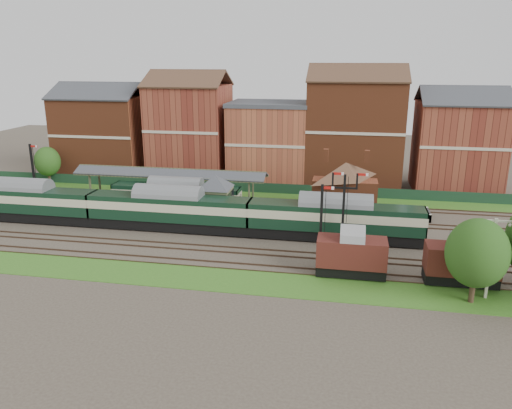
% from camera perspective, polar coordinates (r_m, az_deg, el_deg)
% --- Properties ---
extents(ground, '(160.00, 160.00, 0.00)m').
position_cam_1_polar(ground, '(56.66, -2.46, -3.37)').
color(ground, '#473D33').
rests_on(ground, ground).
extents(grass_back, '(90.00, 4.50, 0.06)m').
position_cam_1_polar(grass_back, '(71.59, 0.39, 0.96)').
color(grass_back, '#2D6619').
rests_on(grass_back, ground).
extents(grass_front, '(90.00, 5.00, 0.06)m').
position_cam_1_polar(grass_front, '(45.92, -5.83, -8.36)').
color(grass_front, '#2D6619').
rests_on(grass_front, ground).
extents(fence, '(90.00, 0.12, 1.50)m').
position_cam_1_polar(fence, '(73.30, 0.67, 1.92)').
color(fence, '#193823').
rests_on(fence, ground).
extents(platform, '(55.00, 3.40, 1.00)m').
position_cam_1_polar(platform, '(66.66, -4.79, 0.13)').
color(platform, '#2D2D2D').
rests_on(platform, ground).
extents(signal_box, '(5.40, 5.40, 6.00)m').
position_cam_1_polar(signal_box, '(59.38, -4.62, 0.77)').
color(signal_box, '#5C6F4F').
rests_on(signal_box, ground).
extents(brick_hut, '(3.20, 2.64, 2.94)m').
position_cam_1_polar(brick_hut, '(58.46, 3.02, -1.50)').
color(brick_hut, maroon).
rests_on(brick_hut, ground).
extents(station_building, '(8.10, 8.10, 5.90)m').
position_cam_1_polar(station_building, '(63.51, 10.12, 2.33)').
color(station_building, brown).
rests_on(station_building, platform).
extents(canopy, '(26.00, 3.89, 4.08)m').
position_cam_1_polar(canopy, '(67.43, -9.81, 3.72)').
color(canopy, '#42482D').
rests_on(canopy, platform).
extents(semaphore_bracket, '(3.60, 0.25, 8.18)m').
position_cam_1_polar(semaphore_bracket, '(51.51, 10.01, -0.24)').
color(semaphore_bracket, black).
rests_on(semaphore_bracket, ground).
extents(semaphore_platform_end, '(1.23, 0.25, 8.00)m').
position_cam_1_polar(semaphore_platform_end, '(74.72, -24.09, 3.43)').
color(semaphore_platform_end, black).
rests_on(semaphore_platform_end, ground).
extents(semaphore_siding, '(1.23, 0.25, 8.00)m').
position_cam_1_polar(semaphore_siding, '(47.41, 7.46, -2.22)').
color(semaphore_siding, black).
rests_on(semaphore_siding, ground).
extents(yard_lamp, '(2.60, 0.22, 7.00)m').
position_cam_1_polar(yard_lamp, '(44.81, 25.31, -5.11)').
color(yard_lamp, beige).
rests_on(yard_lamp, ground).
extents(town_backdrop, '(69.00, 10.00, 16.00)m').
position_cam_1_polar(town_backdrop, '(78.81, 1.44, 7.60)').
color(town_backdrop, brown).
rests_on(town_backdrop, ground).
extents(dmu_train, '(56.53, 2.97, 4.34)m').
position_cam_1_polar(dmu_train, '(57.99, -9.90, -0.50)').
color(dmu_train, black).
rests_on(dmu_train, ground).
extents(platform_railcar, '(16.59, 2.62, 3.82)m').
position_cam_1_polar(platform_railcar, '(64.40, -9.11, 1.00)').
color(platform_railcar, black).
rests_on(platform_railcar, ground).
extents(goods_van_a, '(6.23, 2.70, 3.78)m').
position_cam_1_polar(goods_van_a, '(46.20, 10.86, -5.56)').
color(goods_van_a, black).
rests_on(goods_van_a, ground).
extents(goods_van_b, '(6.18, 2.68, 3.75)m').
position_cam_1_polar(goods_van_b, '(47.34, 22.46, -6.05)').
color(goods_van_b, black).
rests_on(goods_van_b, ground).
extents(tree_far, '(4.92, 4.92, 7.17)m').
position_cam_1_polar(tree_far, '(43.44, 23.96, -5.11)').
color(tree_far, '#382619').
rests_on(tree_far, ground).
extents(tree_back, '(3.99, 3.99, 5.83)m').
position_cam_1_polar(tree_back, '(84.72, -22.74, 4.55)').
color(tree_back, '#382619').
rests_on(tree_back, ground).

